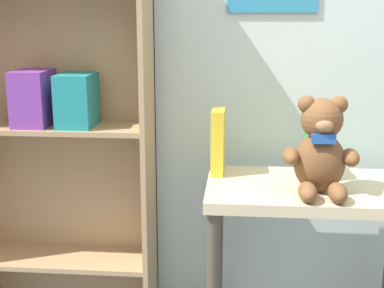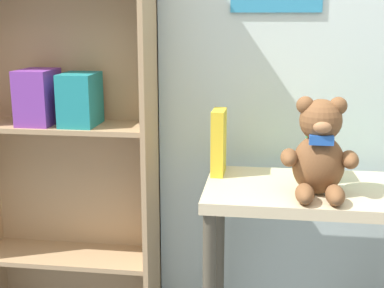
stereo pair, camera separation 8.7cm
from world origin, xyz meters
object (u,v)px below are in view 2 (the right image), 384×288
(bookshelf_side, at_px, (64,100))
(teddy_bear, at_px, (319,151))
(book_standing_green, at_px, (313,151))
(book_standing_yellow, at_px, (219,142))
(display_table, at_px, (312,219))

(bookshelf_side, bearing_deg, teddy_bear, -16.50)
(book_standing_green, bearing_deg, book_standing_yellow, 174.00)
(display_table, bearing_deg, bookshelf_side, 167.96)
(display_table, bearing_deg, teddy_bear, -87.09)
(book_standing_yellow, distance_m, book_standing_green, 0.31)
(bookshelf_side, xyz_separation_m, book_standing_yellow, (0.58, -0.09, -0.12))
(teddy_bear, bearing_deg, bookshelf_side, 163.50)
(book_standing_yellow, relative_size, book_standing_green, 1.17)
(book_standing_yellow, bearing_deg, display_table, -16.80)
(bookshelf_side, xyz_separation_m, display_table, (0.89, -0.19, -0.34))
(bookshelf_side, bearing_deg, book_standing_green, -6.73)
(display_table, distance_m, book_standing_yellow, 0.40)
(book_standing_yellow, height_order, book_standing_green, book_standing_yellow)
(teddy_bear, distance_m, book_standing_green, 0.17)
(bookshelf_side, distance_m, book_standing_yellow, 0.60)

